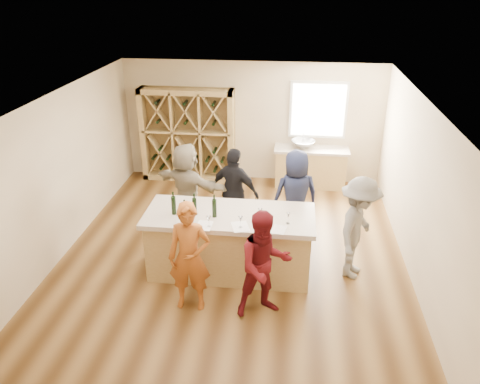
# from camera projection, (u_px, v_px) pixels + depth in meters

# --- Properties ---
(floor) EXTENTS (6.00, 7.00, 0.10)m
(floor) POSITION_uv_depth(u_px,v_px,m) (233.00, 257.00, 8.38)
(floor) COLOR brown
(floor) RESTS_ON ground
(ceiling) EXTENTS (6.00, 7.00, 0.10)m
(ceiling) POSITION_uv_depth(u_px,v_px,m) (232.00, 97.00, 7.15)
(ceiling) COLOR white
(ceiling) RESTS_ON ground
(wall_back) EXTENTS (6.00, 0.10, 2.80)m
(wall_back) POSITION_uv_depth(u_px,v_px,m) (252.00, 122.00, 10.95)
(wall_back) COLOR beige
(wall_back) RESTS_ON ground
(wall_front) EXTENTS (6.00, 0.10, 2.80)m
(wall_front) POSITION_uv_depth(u_px,v_px,m) (185.00, 331.00, 4.58)
(wall_front) COLOR beige
(wall_front) RESTS_ON ground
(wall_left) EXTENTS (0.10, 7.00, 2.80)m
(wall_left) POSITION_uv_depth(u_px,v_px,m) (58.00, 175.00, 8.09)
(wall_left) COLOR beige
(wall_left) RESTS_ON ground
(wall_right) EXTENTS (0.10, 7.00, 2.80)m
(wall_right) POSITION_uv_depth(u_px,v_px,m) (422.00, 192.00, 7.44)
(wall_right) COLOR beige
(wall_right) RESTS_ON ground
(window_frame) EXTENTS (1.30, 0.06, 1.30)m
(window_frame) POSITION_uv_depth(u_px,v_px,m) (318.00, 110.00, 10.57)
(window_frame) COLOR white
(window_frame) RESTS_ON wall_back
(window_pane) EXTENTS (1.18, 0.01, 1.18)m
(window_pane) POSITION_uv_depth(u_px,v_px,m) (318.00, 110.00, 10.54)
(window_pane) COLOR white
(window_pane) RESTS_ON wall_back
(wine_rack) EXTENTS (2.20, 0.45, 2.20)m
(wine_rack) POSITION_uv_depth(u_px,v_px,m) (188.00, 135.00, 10.99)
(wine_rack) COLOR tan
(wine_rack) RESTS_ON floor
(back_counter_base) EXTENTS (1.60, 0.58, 0.86)m
(back_counter_base) POSITION_uv_depth(u_px,v_px,m) (310.00, 168.00, 10.91)
(back_counter_base) COLOR tan
(back_counter_base) RESTS_ON floor
(back_counter_top) EXTENTS (1.70, 0.62, 0.06)m
(back_counter_top) POSITION_uv_depth(u_px,v_px,m) (312.00, 150.00, 10.71)
(back_counter_top) COLOR #C1B19E
(back_counter_top) RESTS_ON back_counter_base
(sink) EXTENTS (0.54, 0.54, 0.19)m
(sink) POSITION_uv_depth(u_px,v_px,m) (303.00, 144.00, 10.68)
(sink) COLOR silver
(sink) RESTS_ON back_counter_top
(faucet) EXTENTS (0.02, 0.02, 0.30)m
(faucet) POSITION_uv_depth(u_px,v_px,m) (303.00, 139.00, 10.82)
(faucet) COLOR silver
(faucet) RESTS_ON back_counter_top
(tasting_counter_base) EXTENTS (2.60, 1.00, 1.00)m
(tasting_counter_base) POSITION_uv_depth(u_px,v_px,m) (230.00, 245.00, 7.72)
(tasting_counter_base) COLOR tan
(tasting_counter_base) RESTS_ON floor
(tasting_counter_top) EXTENTS (2.72, 1.12, 0.08)m
(tasting_counter_top) POSITION_uv_depth(u_px,v_px,m) (230.00, 216.00, 7.49)
(tasting_counter_top) COLOR #C1B19E
(tasting_counter_top) RESTS_ON tasting_counter_base
(wine_bottle_a) EXTENTS (0.08, 0.08, 0.30)m
(wine_bottle_a) POSITION_uv_depth(u_px,v_px,m) (174.00, 205.00, 7.40)
(wine_bottle_a) COLOR black
(wine_bottle_a) RESTS_ON tasting_counter_top
(wine_bottle_b) EXTENTS (0.07, 0.07, 0.27)m
(wine_bottle_b) POSITION_uv_depth(u_px,v_px,m) (185.00, 212.00, 7.23)
(wine_bottle_b) COLOR black
(wine_bottle_b) RESTS_ON tasting_counter_top
(wine_bottle_c) EXTENTS (0.09, 0.09, 0.29)m
(wine_bottle_c) POSITION_uv_depth(u_px,v_px,m) (195.00, 207.00, 7.38)
(wine_bottle_c) COLOR black
(wine_bottle_c) RESTS_ON tasting_counter_top
(wine_bottle_e) EXTENTS (0.09, 0.09, 0.30)m
(wine_bottle_e) POSITION_uv_depth(u_px,v_px,m) (214.00, 208.00, 7.32)
(wine_bottle_e) COLOR black
(wine_bottle_e) RESTS_ON tasting_counter_top
(wine_glass_a) EXTENTS (0.08, 0.08, 0.17)m
(wine_glass_a) POSITION_uv_depth(u_px,v_px,m) (209.00, 222.00, 7.06)
(wine_glass_a) COLOR white
(wine_glass_a) RESTS_ON tasting_counter_top
(wine_glass_b) EXTENTS (0.08, 0.08, 0.19)m
(wine_glass_b) POSITION_uv_depth(u_px,v_px,m) (241.00, 222.00, 7.02)
(wine_glass_b) COLOR white
(wine_glass_b) RESTS_ON tasting_counter_top
(wine_glass_d) EXTENTS (0.09, 0.09, 0.18)m
(wine_glass_d) POSITION_uv_depth(u_px,v_px,m) (260.00, 214.00, 7.27)
(wine_glass_d) COLOR white
(wine_glass_d) RESTS_ON tasting_counter_top
(wine_glass_e) EXTENTS (0.07, 0.07, 0.18)m
(wine_glass_e) POSITION_uv_depth(u_px,v_px,m) (288.00, 218.00, 7.14)
(wine_glass_e) COLOR white
(wine_glass_e) RESTS_ON tasting_counter_top
(tasting_menu_a) EXTENTS (0.24, 0.32, 0.00)m
(tasting_menu_a) POSITION_uv_depth(u_px,v_px,m) (204.00, 226.00, 7.12)
(tasting_menu_a) COLOR white
(tasting_menu_a) RESTS_ON tasting_counter_top
(tasting_menu_b) EXTENTS (0.34, 0.39, 0.00)m
(tasting_menu_b) POSITION_uv_depth(u_px,v_px,m) (240.00, 227.00, 7.09)
(tasting_menu_b) COLOR white
(tasting_menu_b) RESTS_ON tasting_counter_top
(tasting_menu_c) EXTENTS (0.26, 0.32, 0.00)m
(tasting_menu_c) POSITION_uv_depth(u_px,v_px,m) (279.00, 229.00, 7.01)
(tasting_menu_c) COLOR white
(tasting_menu_c) RESTS_ON tasting_counter_top
(person_near_left) EXTENTS (0.64, 0.48, 1.71)m
(person_near_left) POSITION_uv_depth(u_px,v_px,m) (190.00, 257.00, 6.74)
(person_near_left) COLOR #994C19
(person_near_left) RESTS_ON floor
(person_near_right) EXTENTS (0.91, 0.71, 1.66)m
(person_near_right) POSITION_uv_depth(u_px,v_px,m) (264.00, 265.00, 6.61)
(person_near_right) COLOR #590F14
(person_near_right) RESTS_ON floor
(person_server) EXTENTS (0.90, 1.24, 1.74)m
(person_server) POSITION_uv_depth(u_px,v_px,m) (358.00, 229.00, 7.46)
(person_server) COLOR slate
(person_server) RESTS_ON floor
(person_far_mid) EXTENTS (1.12, 0.85, 1.70)m
(person_far_mid) POSITION_uv_depth(u_px,v_px,m) (235.00, 192.00, 8.74)
(person_far_mid) COLOR black
(person_far_mid) RESTS_ON floor
(person_far_right) EXTENTS (0.97, 0.77, 1.74)m
(person_far_right) POSITION_uv_depth(u_px,v_px,m) (295.00, 196.00, 8.56)
(person_far_right) COLOR #191E38
(person_far_right) RESTS_ON floor
(person_far_left) EXTENTS (1.70, 1.19, 1.73)m
(person_far_left) POSITION_uv_depth(u_px,v_px,m) (187.00, 187.00, 8.92)
(person_far_left) COLOR gray
(person_far_left) RESTS_ON floor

